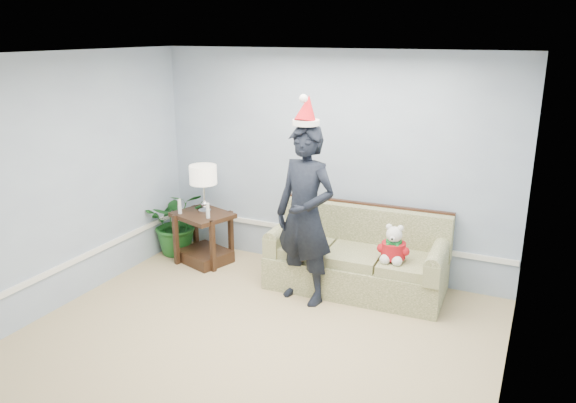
{
  "coord_description": "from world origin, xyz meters",
  "views": [
    {
      "loc": [
        2.35,
        -3.72,
        2.89
      ],
      "look_at": [
        -0.12,
        1.55,
        1.11
      ],
      "focal_mm": 35.0,
      "sensor_mm": 36.0,
      "label": 1
    }
  ],
  "objects_px": {
    "sofa": "(357,261)",
    "side_table": "(204,243)",
    "houseplant": "(178,222)",
    "teddy_bear": "(393,248)",
    "man": "(305,215)",
    "table_lamp": "(203,177)"
  },
  "relations": [
    {
      "from": "sofa",
      "to": "side_table",
      "type": "height_order",
      "value": "sofa"
    },
    {
      "from": "sofa",
      "to": "houseplant",
      "type": "bearing_deg",
      "value": 178.03
    },
    {
      "from": "sofa",
      "to": "teddy_bear",
      "type": "relative_size",
      "value": 4.8
    },
    {
      "from": "man",
      "to": "sofa",
      "type": "bearing_deg",
      "value": 63.43
    },
    {
      "from": "sofa",
      "to": "side_table",
      "type": "distance_m",
      "value": 2.05
    },
    {
      "from": "table_lamp",
      "to": "houseplant",
      "type": "xyz_separation_m",
      "value": [
        -0.48,
        0.06,
        -0.69
      ]
    },
    {
      "from": "table_lamp",
      "to": "teddy_bear",
      "type": "height_order",
      "value": "table_lamp"
    },
    {
      "from": "houseplant",
      "to": "man",
      "type": "relative_size",
      "value": 0.45
    },
    {
      "from": "side_table",
      "to": "table_lamp",
      "type": "bearing_deg",
      "value": 89.13
    },
    {
      "from": "side_table",
      "to": "houseplant",
      "type": "xyz_separation_m",
      "value": [
        -0.48,
        0.11,
        0.18
      ]
    },
    {
      "from": "side_table",
      "to": "man",
      "type": "height_order",
      "value": "man"
    },
    {
      "from": "table_lamp",
      "to": "houseplant",
      "type": "bearing_deg",
      "value": 173.13
    },
    {
      "from": "sofa",
      "to": "man",
      "type": "distance_m",
      "value": 0.95
    },
    {
      "from": "side_table",
      "to": "sofa",
      "type": "bearing_deg",
      "value": 3.03
    },
    {
      "from": "houseplant",
      "to": "teddy_bear",
      "type": "distance_m",
      "value": 3.0
    },
    {
      "from": "table_lamp",
      "to": "houseplant",
      "type": "height_order",
      "value": "table_lamp"
    },
    {
      "from": "man",
      "to": "teddy_bear",
      "type": "height_order",
      "value": "man"
    },
    {
      "from": "man",
      "to": "teddy_bear",
      "type": "xyz_separation_m",
      "value": [
        0.9,
        0.32,
        -0.34
      ]
    },
    {
      "from": "houseplant",
      "to": "side_table",
      "type": "bearing_deg",
      "value": -12.59
    },
    {
      "from": "teddy_bear",
      "to": "sofa",
      "type": "bearing_deg",
      "value": 152.32
    },
    {
      "from": "sofa",
      "to": "teddy_bear",
      "type": "distance_m",
      "value": 0.6
    },
    {
      "from": "houseplant",
      "to": "teddy_bear",
      "type": "relative_size",
      "value": 2.08
    }
  ]
}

